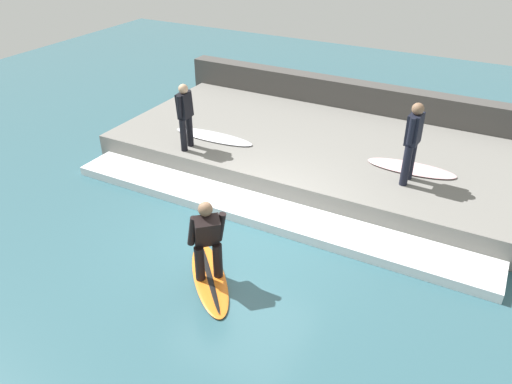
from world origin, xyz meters
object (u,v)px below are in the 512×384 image
object	(u,v)px
surfer_riding	(207,237)
surfer_waiting_near	(185,113)
surfboard_waiting_near	(213,137)
surfer_waiting_far	(413,139)
surfboard_waiting_far	(411,168)
surfboard_riding	(210,278)

from	to	relation	value
surfer_riding	surfer_waiting_near	size ratio (longest dim) A/B	0.97
surfer_riding	surfboard_waiting_near	xyz separation A→B (m)	(3.77, 2.29, -0.28)
surfer_waiting_far	surfboard_waiting_far	distance (m)	1.06
surfer_riding	surfer_waiting_near	distance (m)	3.97
surfer_waiting_far	surfboard_riding	bearing A→B (deg)	150.13
surfboard_waiting_near	surfer_waiting_near	bearing A→B (deg)	163.23
surfer_waiting_near	surfboard_waiting_far	bearing A→B (deg)	-73.85
surfboard_waiting_near	surfer_waiting_far	bearing A→B (deg)	-89.17
surfboard_riding	surfboard_waiting_far	bearing A→B (deg)	-26.41
surfer_riding	surfboard_waiting_far	size ratio (longest dim) A/B	0.78
surfer_waiting_near	surfer_waiting_far	bearing A→B (deg)	-80.37
surfer_waiting_near	surfboard_waiting_near	bearing A→B (deg)	-16.77
surfboard_riding	surfer_waiting_near	bearing A→B (deg)	39.69
surfboard_waiting_near	surfer_waiting_far	xyz separation A→B (m)	(0.06, -4.49, 0.90)
surfboard_riding	surfer_waiting_near	xyz separation A→B (m)	(3.03, 2.51, 1.35)
surfer_waiting_near	surfboard_waiting_near	distance (m)	1.11
surfer_riding	surfboard_waiting_near	distance (m)	4.42
surfer_riding	surfboard_waiting_far	xyz separation A→B (m)	(4.39, -2.18, -0.28)
surfer_riding	surfboard_waiting_far	world-z (taller)	surfer_riding
surfer_waiting_near	surfer_waiting_far	xyz separation A→B (m)	(0.80, -4.71, 0.09)
surfboard_riding	surfer_waiting_far	distance (m)	4.65
surfboard_riding	surfer_waiting_near	distance (m)	4.16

